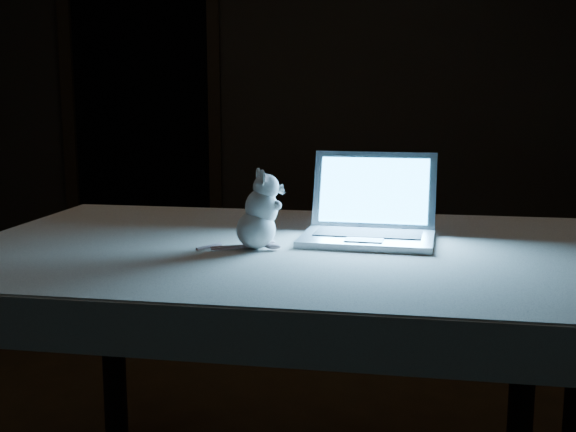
# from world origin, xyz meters

# --- Properties ---
(back_wall) EXTENTS (4.50, 0.04, 2.60)m
(back_wall) POSITION_xyz_m (0.00, 2.50, 1.30)
(back_wall) COLOR black
(back_wall) RESTS_ON ground
(doorway) EXTENTS (1.06, 0.36, 2.13)m
(doorway) POSITION_xyz_m (-1.10, 2.50, 1.06)
(doorway) COLOR black
(doorway) RESTS_ON back_wall
(table) EXTENTS (1.55, 1.10, 0.78)m
(table) POSITION_xyz_m (0.05, -0.57, 0.39)
(table) COLOR black
(table) RESTS_ON floor
(tablecloth) EXTENTS (1.76, 1.38, 0.10)m
(tablecloth) POSITION_xyz_m (0.05, -0.63, 0.74)
(tablecloth) COLOR beige
(tablecloth) RESTS_ON table
(laptop) EXTENTS (0.36, 0.33, 0.22)m
(laptop) POSITION_xyz_m (0.25, -0.53, 0.90)
(laptop) COLOR #A7A8AD
(laptop) RESTS_ON tablecloth
(plush_mouse) EXTENTS (0.17, 0.17, 0.19)m
(plush_mouse) POSITION_xyz_m (-0.02, -0.62, 0.88)
(plush_mouse) COLOR silver
(plush_mouse) RESTS_ON tablecloth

